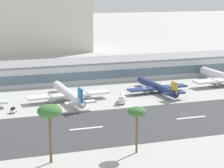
{
  "coord_description": "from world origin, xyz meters",
  "views": [
    {
      "loc": [
        -80.33,
        -148.62,
        47.91
      ],
      "look_at": [
        -16.45,
        40.38,
        4.82
      ],
      "focal_mm": 71.22,
      "sensor_mm": 36.0,
      "label": 1
    }
  ],
  "objects_px": {
    "terminal_building": "(88,70)",
    "palm_tree_1": "(137,113)",
    "service_baggage_tug_0": "(13,110)",
    "service_fuel_truck_1": "(122,98)",
    "airliner_blue_tail_gate_1": "(69,95)",
    "palm_tree_2": "(50,112)",
    "airliner_gold_tail_gate_2": "(158,88)"
  },
  "relations": [
    {
      "from": "terminal_building",
      "to": "palm_tree_1",
      "type": "height_order",
      "value": "palm_tree_1"
    },
    {
      "from": "service_baggage_tug_0",
      "to": "service_fuel_truck_1",
      "type": "distance_m",
      "value": 45.97
    },
    {
      "from": "airliner_blue_tail_gate_1",
      "to": "palm_tree_1",
      "type": "distance_m",
      "value": 67.33
    },
    {
      "from": "palm_tree_1",
      "to": "palm_tree_2",
      "type": "height_order",
      "value": "palm_tree_2"
    },
    {
      "from": "airliner_gold_tail_gate_2",
      "to": "palm_tree_2",
      "type": "xyz_separation_m",
      "value": [
        -63.83,
        -67.73,
        12.02
      ]
    },
    {
      "from": "terminal_building",
      "to": "service_fuel_truck_1",
      "type": "distance_m",
      "value": 53.23
    },
    {
      "from": "airliner_gold_tail_gate_2",
      "to": "terminal_building",
      "type": "bearing_deg",
      "value": 24.0
    },
    {
      "from": "airliner_gold_tail_gate_2",
      "to": "palm_tree_1",
      "type": "height_order",
      "value": "palm_tree_1"
    },
    {
      "from": "service_fuel_truck_1",
      "to": "palm_tree_1",
      "type": "xyz_separation_m",
      "value": [
        -16.02,
        -56.99,
        10.26
      ]
    },
    {
      "from": "palm_tree_1",
      "to": "terminal_building",
      "type": "bearing_deg",
      "value": 81.78
    },
    {
      "from": "airliner_blue_tail_gate_1",
      "to": "airliner_gold_tail_gate_2",
      "type": "xyz_separation_m",
      "value": [
        43.07,
        1.84,
        -0.34
      ]
    },
    {
      "from": "airliner_gold_tail_gate_2",
      "to": "palm_tree_2",
      "type": "height_order",
      "value": "palm_tree_2"
    },
    {
      "from": "airliner_blue_tail_gate_1",
      "to": "service_baggage_tug_0",
      "type": "relative_size",
      "value": 12.43
    },
    {
      "from": "terminal_building",
      "to": "service_fuel_truck_1",
      "type": "xyz_separation_m",
      "value": [
        0.11,
        -53.14,
        -3.15
      ]
    },
    {
      "from": "service_baggage_tug_0",
      "to": "service_fuel_truck_1",
      "type": "height_order",
      "value": "service_fuel_truck_1"
    },
    {
      "from": "airliner_gold_tail_gate_2",
      "to": "palm_tree_1",
      "type": "relative_size",
      "value": 2.77
    },
    {
      "from": "terminal_building",
      "to": "airliner_gold_tail_gate_2",
      "type": "bearing_deg",
      "value": -61.86
    },
    {
      "from": "palm_tree_2",
      "to": "service_baggage_tug_0",
      "type": "bearing_deg",
      "value": 94.52
    },
    {
      "from": "service_baggage_tug_0",
      "to": "service_fuel_truck_1",
      "type": "xyz_separation_m",
      "value": [
        45.94,
        1.27,
        0.98
      ]
    },
    {
      "from": "service_fuel_truck_1",
      "to": "airliner_gold_tail_gate_2",
      "type": "bearing_deg",
      "value": 140.24
    },
    {
      "from": "service_baggage_tug_0",
      "to": "palm_tree_1",
      "type": "xyz_separation_m",
      "value": [
        29.92,
        -55.72,
        11.25
      ]
    },
    {
      "from": "service_fuel_truck_1",
      "to": "palm_tree_2",
      "type": "distance_m",
      "value": 71.17
    },
    {
      "from": "airliner_blue_tail_gate_1",
      "to": "palm_tree_1",
      "type": "xyz_separation_m",
      "value": [
        4.81,
        -66.51,
        9.34
      ]
    },
    {
      "from": "service_baggage_tug_0",
      "to": "palm_tree_1",
      "type": "distance_m",
      "value": 64.24
    },
    {
      "from": "airliner_blue_tail_gate_1",
      "to": "terminal_building",
      "type": "bearing_deg",
      "value": -28.12
    },
    {
      "from": "airliner_gold_tail_gate_2",
      "to": "service_baggage_tug_0",
      "type": "xyz_separation_m",
      "value": [
        -68.18,
        -12.62,
        -1.56
      ]
    },
    {
      "from": "service_baggage_tug_0",
      "to": "terminal_building",
      "type": "bearing_deg",
      "value": 168.29
    },
    {
      "from": "airliner_blue_tail_gate_1",
      "to": "service_baggage_tug_0",
      "type": "xyz_separation_m",
      "value": [
        -25.11,
        -10.79,
        -1.91
      ]
    },
    {
      "from": "palm_tree_1",
      "to": "palm_tree_2",
      "type": "xyz_separation_m",
      "value": [
        -25.57,
        0.62,
        2.34
      ]
    },
    {
      "from": "terminal_building",
      "to": "airliner_blue_tail_gate_1",
      "type": "distance_m",
      "value": 48.34
    },
    {
      "from": "airliner_blue_tail_gate_1",
      "to": "palm_tree_1",
      "type": "height_order",
      "value": "palm_tree_1"
    },
    {
      "from": "terminal_building",
      "to": "palm_tree_1",
      "type": "xyz_separation_m",
      "value": [
        -15.91,
        -110.13,
        7.11
      ]
    }
  ]
}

